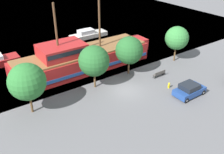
{
  "coord_description": "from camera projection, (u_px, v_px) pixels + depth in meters",
  "views": [
    {
      "loc": [
        -16.36,
        -20.55,
        16.3
      ],
      "look_at": [
        -0.7,
        2.0,
        1.2
      ],
      "focal_mm": 40.0,
      "sensor_mm": 36.0,
      "label": 1
    }
  ],
  "objects": [
    {
      "name": "ground_plane",
      "position": [
        126.0,
        90.0,
        30.82
      ],
      "size": [
        160.0,
        160.0,
        0.0
      ],
      "primitive_type": "plane",
      "color": "#5B5B5E"
    },
    {
      "name": "water_surface",
      "position": [
        19.0,
        14.0,
        62.49
      ],
      "size": [
        80.0,
        80.0,
        0.0
      ],
      "primitive_type": "plane",
      "color": "teal",
      "rests_on": "ground"
    },
    {
      "name": "pirate_ship",
      "position": [
        81.0,
        58.0,
        35.22
      ],
      "size": [
        21.13,
        5.34,
        11.03
      ],
      "color": "#A31E1E",
      "rests_on": "water_surface"
    },
    {
      "name": "moored_boat_outer",
      "position": [
        88.0,
        34.0,
        47.4
      ],
      "size": [
        7.26,
        2.24,
        1.56
      ],
      "color": "#B7B2A8",
      "rests_on": "water_surface"
    },
    {
      "name": "parked_car_curb_front",
      "position": [
        189.0,
        90.0,
        29.47
      ],
      "size": [
        3.88,
        2.01,
        1.58
      ],
      "color": "navy",
      "rests_on": "ground_plane"
    },
    {
      "name": "fire_hydrant",
      "position": [
        169.0,
        85.0,
        31.12
      ],
      "size": [
        0.42,
        0.25,
        0.76
      ],
      "color": "yellow",
      "rests_on": "ground_plane"
    },
    {
      "name": "bench_promenade_east",
      "position": [
        159.0,
        74.0,
        33.69
      ],
      "size": [
        1.87,
        0.45,
        0.85
      ],
      "color": "#4C4742",
      "rests_on": "ground_plane"
    },
    {
      "name": "tree_row_east",
      "position": [
        27.0,
        82.0,
        25.2
      ],
      "size": [
        3.88,
        3.88,
        5.68
      ],
      "color": "brown",
      "rests_on": "ground_plane"
    },
    {
      "name": "tree_row_mideast",
      "position": [
        94.0,
        61.0,
        29.82
      ],
      "size": [
        3.77,
        3.77,
        5.51
      ],
      "color": "brown",
      "rests_on": "ground_plane"
    },
    {
      "name": "tree_row_midwest",
      "position": [
        129.0,
        50.0,
        33.11
      ],
      "size": [
        3.73,
        3.73,
        5.32
      ],
      "color": "brown",
      "rests_on": "ground_plane"
    },
    {
      "name": "tree_row_west",
      "position": [
        177.0,
        38.0,
        36.73
      ],
      "size": [
        3.45,
        3.45,
        5.36
      ],
      "color": "brown",
      "rests_on": "ground_plane"
    }
  ]
}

